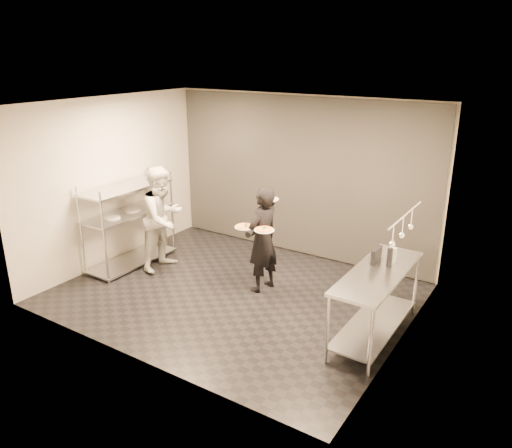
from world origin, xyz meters
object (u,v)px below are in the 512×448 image
Objects in this scene: bottle_green at (391,250)px; bottle_clear at (394,255)px; pass_rack at (129,221)px; chef at (163,218)px; prep_counter at (376,293)px; pizza_plate_near at (244,226)px; salad_plate at (269,198)px; pizza_plate_far at (264,229)px; pos_monitor at (376,255)px; bottle_dark at (390,257)px; waiter at (263,240)px.

bottle_green is 0.14m from bottle_clear.
chef is (0.60, 0.19, 0.10)m from pass_rack.
prep_counter is at bearing -92.75° from chef.
pass_rack is 0.92× the size of chef.
salad_plate is at bearing 81.10° from pizza_plate_near.
pizza_plate_far reaches higher than pizza_plate_near.
prep_counter is 6.26× the size of pizza_plate_far.
pass_rack is at bearing 107.81° from chef.
bottle_dark is at bearing -10.78° from pos_monitor.
pass_rack reaches higher than bottle_green.
pizza_plate_near is at bearing -178.82° from pizza_plate_far.
bottle_dark is (2.05, -0.49, -0.33)m from salad_plate.
pass_rack reaches higher than prep_counter.
pos_monitor is at bearing 2.96° from pizza_plate_near.
waiter is at bearing 8.85° from pass_rack.
pizza_plate_far is at bearing -176.75° from pos_monitor.
bottle_dark is (1.80, 0.06, -0.03)m from pizza_plate_far.
prep_counter is 0.63m from bottle_green.
chef is (-3.73, 0.19, 0.24)m from prep_counter.
pizza_plate_near is at bearing -98.90° from salad_plate.
waiter is 6.65× the size of bottle_dark.
bottle_green is 0.28m from bottle_dark.
chef is 3.80m from bottle_dark.
pizza_plate_far is (0.34, 0.01, 0.02)m from pizza_plate_near.
salad_plate is at bearing 16.57° from pass_rack.
bottle_green is (2.07, 0.34, -0.03)m from pizza_plate_near.
pizza_plate_near is 0.34m from pizza_plate_far.
pos_monitor is 1.34× the size of bottle_clear.
bottle_green reaches higher than pizza_plate_near.
waiter reaches higher than pass_rack.
prep_counter is 1.96m from waiter.
chef is at bearing -163.82° from salad_plate.
bottle_green is at bearing 64.05° from pos_monitor.
salad_plate is at bearing 173.83° from bottle_green.
pizza_plate_near is 2.14m from bottle_dark.
bottle_clear is at bearing -87.32° from chef.
pass_rack is at bearing -179.97° from prep_counter.
chef reaches higher than pos_monitor.
prep_counter is at bearing 88.79° from waiter.
pass_rack is 2.61m from pizza_plate_far.
pass_rack reaches higher than salad_plate.
bottle_clear is at bearing 4.67° from pass_rack.
bottle_dark is at bearing 1.78° from pizza_plate_near.
pos_monitor is at bearing 95.58° from waiter.
chef is 1.66m from pizza_plate_near.
waiter is at bearing 175.65° from pos_monitor.
waiter is at bearing 54.71° from pizza_plate_near.
pass_rack is 7.95× the size of bottle_clear.
bottle_clear is at bearing 5.78° from pizza_plate_near.
pos_monitor is at bearing 3.30° from pass_rack.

